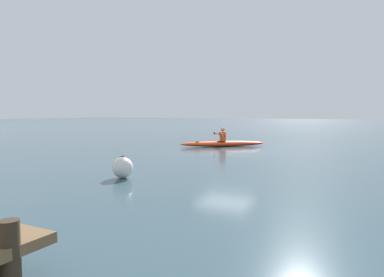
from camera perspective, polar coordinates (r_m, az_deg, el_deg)
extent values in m
plane|color=#334C56|center=(16.79, 5.46, -1.97)|extent=(160.00, 160.00, 0.00)
ellipsoid|color=red|center=(18.81, 4.97, -0.84)|extent=(3.96, 3.25, 0.29)
torus|color=black|center=(18.76, 4.63, -0.46)|extent=(0.74, 0.74, 0.04)
cylinder|color=black|center=(18.48, 0.87, -0.49)|extent=(0.18, 0.18, 0.02)
cylinder|color=#E04C14|center=(18.78, 4.99, 0.35)|extent=(0.34, 0.34, 0.49)
sphere|color=#936B4C|center=(18.76, 4.99, 1.44)|extent=(0.21, 0.21, 0.21)
cylinder|color=black|center=(18.72, 4.40, 0.68)|extent=(1.29, 1.65, 0.03)
ellipsoid|color=red|center=(17.72, 5.25, 0.48)|extent=(0.28, 0.34, 0.17)
ellipsoid|color=red|center=(19.71, 3.63, 0.87)|extent=(0.28, 0.34, 0.17)
cylinder|color=#936B4C|center=(18.49, 4.97, 0.47)|extent=(0.30, 0.20, 0.34)
cylinder|color=#936B4C|center=(19.01, 4.54, 0.58)|extent=(0.15, 0.32, 0.34)
cylinder|color=#382B1E|center=(4.07, -27.25, -16.89)|extent=(0.20, 0.20, 0.78)
sphere|color=silver|center=(9.97, -11.12, -4.64)|extent=(0.58, 0.58, 0.58)
torus|color=#333338|center=(9.93, -11.15, -2.82)|extent=(0.12, 0.12, 0.02)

